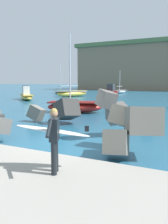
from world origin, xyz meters
The scene contains 9 objects.
ground_plane centered at (0.00, 0.00, 0.00)m, with size 400.00×400.00×0.00m, color #235B7A.
breakwater_jetty centered at (-2.00, 1.68, 1.03)m, with size 31.64×7.13×2.46m.
surfer_with_board centered at (1.71, -3.13, 1.28)m, with size 2.07×1.45×1.78m.
boat_near_left centered at (-17.26, 18.36, 0.66)m, with size 5.64×5.35×2.19m.
boat_near_centre centered at (-4.10, 9.02, 0.55)m, with size 5.20×3.36×6.75m.
boat_mid_left centered at (-14.25, 27.27, 0.60)m, with size 4.63×6.18×7.52m.
boat_mid_centre centered at (-21.49, 35.01, 0.43)m, with size 5.02×4.68×6.73m.
boat_far_left centered at (-8.74, 33.19, 0.70)m, with size 2.06×5.16×2.31m.
boat_far_right centered at (-9.84, 43.13, 0.43)m, with size 2.81×4.34×5.29m.
Camera 1 is at (4.96, -8.07, 2.70)m, focal length 35.48 mm.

